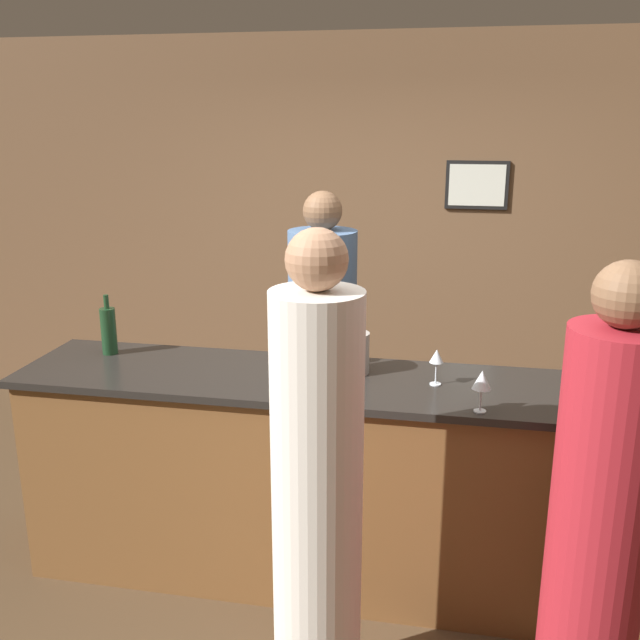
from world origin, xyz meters
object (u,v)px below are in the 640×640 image
at_px(bartender, 322,362).
at_px(wine_bottle_1, 109,330).
at_px(guest_0, 598,537).
at_px(ice_bucket, 352,353).
at_px(guest_1, 317,501).
at_px(wine_bottle_0, 317,344).

xyz_separation_m(bartender, wine_bottle_1, (-0.98, -0.67, 0.33)).
xyz_separation_m(bartender, guest_0, (1.26, -1.59, -0.00)).
bearing_deg(ice_bucket, wine_bottle_1, 178.12).
xyz_separation_m(guest_1, wine_bottle_1, (-1.26, 0.93, 0.30)).
relative_size(wine_bottle_1, ice_bucket, 1.58).
bearing_deg(wine_bottle_0, ice_bucket, -12.53).
xyz_separation_m(wine_bottle_1, ice_bucket, (1.26, -0.04, -0.03)).
bearing_deg(ice_bucket, guest_0, -41.82).
height_order(guest_0, ice_bucket, guest_0).
bearing_deg(guest_0, guest_1, -179.30).
height_order(wine_bottle_1, ice_bucket, wine_bottle_1).
xyz_separation_m(guest_1, wine_bottle_0, (-0.18, 0.93, 0.29)).
bearing_deg(wine_bottle_0, guest_1, -78.76).
bearing_deg(ice_bucket, guest_1, -89.52).
distance_m(guest_0, wine_bottle_1, 2.44).
distance_m(guest_1, wine_bottle_0, 0.99).
xyz_separation_m(bartender, guest_1, (0.29, -1.60, 0.03)).
height_order(bartender, ice_bucket, bartender).
relative_size(guest_0, guest_1, 0.96).
xyz_separation_m(guest_0, wine_bottle_0, (-1.16, 0.92, 0.33)).
xyz_separation_m(guest_0, wine_bottle_1, (-2.24, 0.92, 0.34)).
bearing_deg(wine_bottle_0, wine_bottle_1, 179.90).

